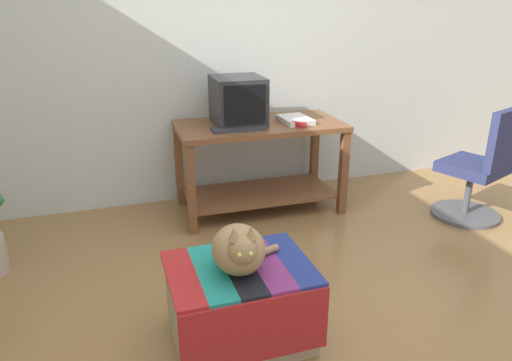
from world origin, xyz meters
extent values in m
plane|color=olive|center=(0.00, 0.00, 0.00)|extent=(14.00, 14.00, 0.00)
cube|color=silver|center=(0.00, 2.05, 1.30)|extent=(8.00, 0.10, 2.60)
cube|color=brown|center=(-0.38, 1.33, 0.34)|extent=(0.06, 0.06, 0.68)
cube|color=brown|center=(0.82, 1.31, 0.34)|extent=(0.06, 0.06, 0.68)
cube|color=brown|center=(0.83, 1.87, 0.34)|extent=(0.06, 0.06, 0.68)
cube|color=brown|center=(-0.38, 1.89, 0.34)|extent=(0.06, 0.06, 0.68)
cube|color=brown|center=(0.22, 1.60, 0.14)|extent=(1.19, 0.57, 0.02)
cube|color=brown|center=(0.22, 1.60, 0.70)|extent=(1.29, 0.66, 0.04)
cube|color=#28282B|center=(0.06, 1.64, 0.73)|extent=(0.27, 0.28, 0.02)
cube|color=#28282B|center=(0.06, 1.64, 0.90)|extent=(0.38, 0.40, 0.36)
cube|color=black|center=(0.06, 1.44, 0.91)|extent=(0.31, 0.02, 0.28)
cube|color=#333338|center=(0.01, 1.46, 0.73)|extent=(0.40, 0.16, 0.02)
cube|color=white|center=(0.50, 1.55, 0.74)|extent=(0.22, 0.30, 0.04)
cube|color=tan|center=(-0.38, 0.10, 0.20)|extent=(0.66, 0.49, 0.40)
cube|color=#AD2323|center=(-0.38, -0.17, 0.24)|extent=(0.69, 0.01, 0.32)
cube|color=#AD2323|center=(-0.66, 0.10, 0.41)|extent=(0.14, 0.53, 0.02)
cube|color=#1E897A|center=(-0.52, 0.10, 0.41)|extent=(0.14, 0.53, 0.02)
cube|color=black|center=(-0.38, 0.10, 0.41)|extent=(0.14, 0.53, 0.02)
cube|color=#7A2D6B|center=(-0.24, 0.10, 0.41)|extent=(0.14, 0.53, 0.02)
cube|color=navy|center=(-0.11, 0.10, 0.41)|extent=(0.14, 0.53, 0.02)
ellipsoid|color=#9E7A4C|center=(-0.39, 0.07, 0.53)|extent=(0.28, 0.34, 0.22)
sphere|color=#9E7A4C|center=(-0.41, -0.04, 0.59)|extent=(0.14, 0.14, 0.14)
cylinder|color=#9E7A4C|center=(-0.28, 0.15, 0.44)|extent=(0.25, 0.11, 0.04)
cone|color=#9E7A4C|center=(-0.44, -0.04, 0.67)|extent=(0.05, 0.05, 0.06)
cone|color=#9E7A4C|center=(-0.37, -0.05, 0.67)|extent=(0.05, 0.05, 0.06)
sphere|color=#C6D151|center=(-0.44, -0.10, 0.60)|extent=(0.02, 0.02, 0.02)
sphere|color=#C6D151|center=(-0.39, -0.10, 0.60)|extent=(0.02, 0.02, 0.02)
cylinder|color=#4C4C51|center=(1.73, 0.95, 0.01)|extent=(0.52, 0.52, 0.03)
cylinder|color=#4C4C51|center=(1.73, 0.95, 0.20)|extent=(0.05, 0.05, 0.34)
cube|color=navy|center=(1.73, 0.95, 0.41)|extent=(0.54, 0.54, 0.08)
cube|color=navy|center=(1.80, 0.78, 0.67)|extent=(0.37, 0.19, 0.44)
cube|color=#A31E1E|center=(0.46, 1.40, 0.74)|extent=(0.11, 0.10, 0.04)
cylinder|color=#B7B7BC|center=(0.56, 1.60, 0.72)|extent=(0.05, 0.14, 0.01)
camera|label=1|loc=(-0.93, -1.82, 1.63)|focal=33.58mm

